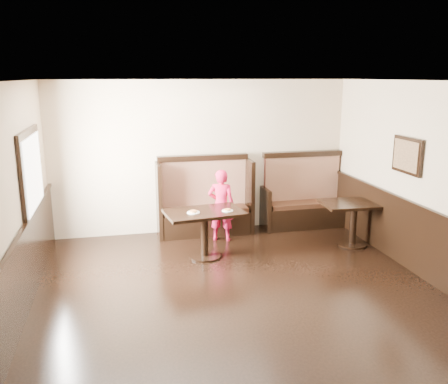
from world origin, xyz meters
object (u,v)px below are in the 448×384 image
object	(u,v)px
booth_main	(205,205)
booth_neighbor	(303,202)
table_main	(204,222)
child	(221,205)
table_neighbor	(354,213)

from	to	relation	value
booth_main	booth_neighbor	bearing A→B (deg)	-0.05
booth_main	table_main	bearing A→B (deg)	-100.59
child	booth_neighbor	bearing A→B (deg)	-144.34
table_neighbor	child	distance (m)	2.29
booth_neighbor	child	world-z (taller)	booth_neighbor
table_main	table_neighbor	distance (m)	2.61
table_main	child	size ratio (longest dim) A/B	1.01
table_main	child	bearing A→B (deg)	51.76
table_main	table_neighbor	xyz separation A→B (m)	(2.61, -0.00, -0.02)
booth_neighbor	booth_main	bearing A→B (deg)	179.95
table_main	child	world-z (taller)	child
booth_main	table_main	size ratio (longest dim) A/B	1.34
booth_neighbor	table_main	xyz separation A→B (m)	(-2.18, -1.22, 0.11)
booth_main	child	xyz separation A→B (m)	(0.21, -0.48, 0.12)
booth_main	booth_neighbor	size ratio (longest dim) A/B	1.06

